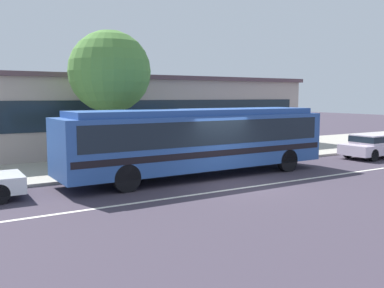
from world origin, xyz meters
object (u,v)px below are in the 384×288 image
at_px(pedestrian_waiting_near_sign, 160,142).
at_px(pedestrian_standing_by_tree, 251,137).
at_px(transit_bus, 199,138).
at_px(bus_stop_sign, 253,128).
at_px(street_tree_near_stop, 110,72).
at_px(sedan_far_ahead, 377,144).
at_px(pedestrian_walking_along_curb, 190,144).

bearing_deg(pedestrian_waiting_near_sign, pedestrian_standing_by_tree, 1.02).
bearing_deg(pedestrian_standing_by_tree, transit_bus, -148.52).
height_order(pedestrian_waiting_near_sign, bus_stop_sign, bus_stop_sign).
relative_size(pedestrian_waiting_near_sign, street_tree_near_stop, 0.28).
distance_m(pedestrian_waiting_near_sign, pedestrian_standing_by_tree, 5.70).
bearing_deg(transit_bus, sedan_far_ahead, -1.96).
relative_size(transit_bus, pedestrian_walking_along_curb, 7.35).
height_order(pedestrian_waiting_near_sign, street_tree_near_stop, street_tree_near_stop).
xyz_separation_m(pedestrian_standing_by_tree, street_tree_near_stop, (-7.81, 0.81, 3.37)).
bearing_deg(pedestrian_walking_along_curb, pedestrian_waiting_near_sign, 158.46).
bearing_deg(street_tree_near_stop, sedan_far_ahead, -18.65).
relative_size(transit_bus, street_tree_near_stop, 1.88).
xyz_separation_m(pedestrian_waiting_near_sign, bus_stop_sign, (4.55, -1.46, 0.61)).
relative_size(transit_bus, pedestrian_standing_by_tree, 7.01).
bearing_deg(pedestrian_walking_along_curb, transit_bus, -113.85).
bearing_deg(sedan_far_ahead, transit_bus, 178.04).
distance_m(transit_bus, pedestrian_standing_by_tree, 6.51).
relative_size(pedestrian_standing_by_tree, bus_stop_sign, 0.66).
height_order(pedestrian_walking_along_curb, street_tree_near_stop, street_tree_near_stop).
bearing_deg(bus_stop_sign, pedestrian_walking_along_curb, 163.92).
distance_m(pedestrian_walking_along_curb, pedestrian_standing_by_tree, 4.37).
bearing_deg(bus_stop_sign, street_tree_near_stop, 160.44).
bearing_deg(pedestrian_standing_by_tree, street_tree_near_stop, 174.10).
height_order(pedestrian_waiting_near_sign, pedestrian_standing_by_tree, pedestrian_waiting_near_sign).
height_order(transit_bus, sedan_far_ahead, transit_bus).
distance_m(sedan_far_ahead, street_tree_near_stop, 14.81).
bearing_deg(transit_bus, pedestrian_walking_along_curb, 66.15).
xyz_separation_m(transit_bus, pedestrian_waiting_near_sign, (-0.16, 3.29, -0.50)).
distance_m(transit_bus, pedestrian_waiting_near_sign, 3.33).
height_order(bus_stop_sign, street_tree_near_stop, street_tree_near_stop).
relative_size(pedestrian_standing_by_tree, street_tree_near_stop, 0.27).
relative_size(sedan_far_ahead, pedestrian_walking_along_curb, 2.97).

